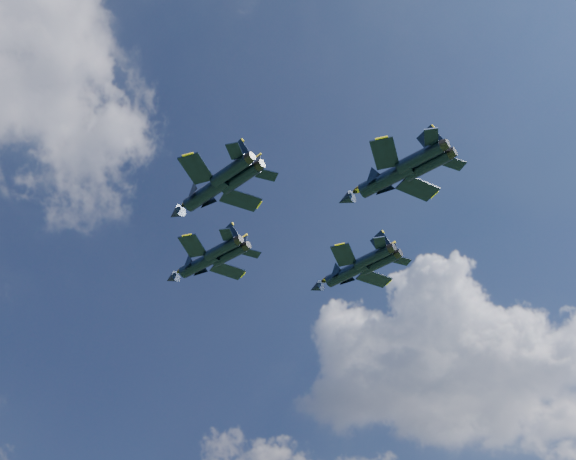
# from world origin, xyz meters

# --- Properties ---
(jet_lead) EXTENTS (12.50, 16.86, 3.97)m
(jet_lead) POSITION_xyz_m (-11.51, 25.31, 67.77)
(jet_lead) COLOR black
(jet_left) EXTENTS (12.62, 16.68, 3.93)m
(jet_left) POSITION_xyz_m (-20.71, 7.75, 63.96)
(jet_left) COLOR black
(jet_right) EXTENTS (12.58, 16.78, 3.95)m
(jet_right) POSITION_xyz_m (5.95, 12.36, 66.12)
(jet_right) COLOR black
(jet_slot) EXTENTS (12.97, 17.47, 4.11)m
(jet_slot) POSITION_xyz_m (-3.23, -5.96, 65.69)
(jet_slot) COLOR black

